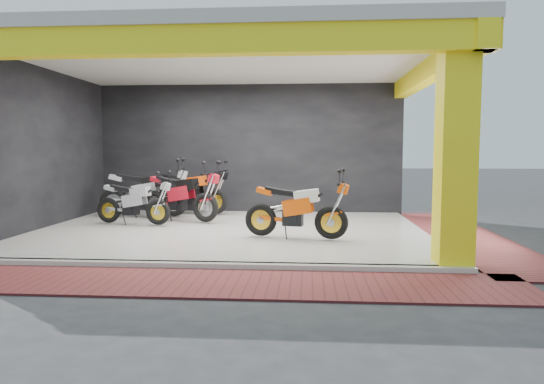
{
  "coord_description": "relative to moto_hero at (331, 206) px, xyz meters",
  "views": [
    {
      "loc": [
        1.62,
        -7.95,
        1.75
      ],
      "look_at": [
        0.89,
        1.86,
        0.9
      ],
      "focal_mm": 32.0,
      "sensor_mm": 36.0,
      "label": 1
    }
  ],
  "objects": [
    {
      "name": "paver_front",
      "position": [
        -2.05,
        -2.67,
        -0.72
      ],
      "size": [
        9.0,
        1.4,
        0.03
      ],
      "primitive_type": "cube",
      "color": "maroon",
      "rests_on": "ground"
    },
    {
      "name": "header_beam_right",
      "position": [
        1.95,
        1.13,
        2.57
      ],
      "size": [
        0.3,
        6.4,
        0.4
      ],
      "primitive_type": "cube",
      "color": "#FFEE15",
      "rests_on": "corner_column"
    },
    {
      "name": "moto_hero",
      "position": [
        0.0,
        0.0,
        0.0
      ],
      "size": [
        2.18,
        1.15,
        1.27
      ],
      "primitive_type": null,
      "rotation": [
        0.0,
        0.0,
        -0.19
      ],
      "color": "#FB560A",
      "rests_on": "showroom_floor"
    },
    {
      "name": "showroom_floor",
      "position": [
        -2.05,
        1.13,
        -0.68
      ],
      "size": [
        8.0,
        6.0,
        0.1
      ],
      "primitive_type": "cube",
      "color": "white",
      "rests_on": "ground"
    },
    {
      "name": "showroom_ceiling",
      "position": [
        -2.05,
        1.13,
        2.87
      ],
      "size": [
        8.4,
        6.4,
        0.2
      ],
      "primitive_type": "cube",
      "color": "beige",
      "rests_on": "corner_column"
    },
    {
      "name": "header_beam_front",
      "position": [
        -2.05,
        -1.87,
        2.57
      ],
      "size": [
        8.4,
        0.3,
        0.4
      ],
      "primitive_type": "cube",
      "color": "#FFEE15",
      "rests_on": "corner_column"
    },
    {
      "name": "corner_column",
      "position": [
        1.7,
        -1.62,
        1.02
      ],
      "size": [
        0.5,
        0.5,
        3.5
      ],
      "primitive_type": "cube",
      "color": "#FFEE15",
      "rests_on": "ground"
    },
    {
      "name": "moto_row_d",
      "position": [
        -3.73,
        2.81,
        0.07
      ],
      "size": [
        2.34,
        0.97,
        1.4
      ],
      "primitive_type": null,
      "rotation": [
        0.0,
        0.0,
        0.05
      ],
      "color": "#ACAFB4",
      "rests_on": "showroom_floor"
    },
    {
      "name": "moto_row_a",
      "position": [
        -3.69,
        1.45,
        -0.05
      ],
      "size": [
        1.99,
        1.04,
        1.16
      ],
      "primitive_type": null,
      "rotation": [
        0.0,
        0.0,
        -0.19
      ],
      "color": "#9DA0A4",
      "rests_on": "showroom_floor"
    },
    {
      "name": "back_wall",
      "position": [
        -2.05,
        4.23,
        1.02
      ],
      "size": [
        8.2,
        0.2,
        3.5
      ],
      "primitive_type": "cube",
      "color": "black",
      "rests_on": "ground"
    },
    {
      "name": "moto_row_c",
      "position": [
        -2.79,
        3.3,
        0.04
      ],
      "size": [
        2.32,
        1.19,
        1.35
      ],
      "primitive_type": null,
      "rotation": [
        0.0,
        0.0,
        -0.17
      ],
      "color": "black",
      "rests_on": "showroom_floor"
    },
    {
      "name": "left_wall",
      "position": [
        -6.15,
        1.13,
        1.02
      ],
      "size": [
        0.2,
        6.2,
        3.5
      ],
      "primitive_type": "cube",
      "color": "black",
      "rests_on": "ground"
    },
    {
      "name": "paver_right",
      "position": [
        2.75,
        1.13,
        -0.72
      ],
      "size": [
        1.4,
        7.0,
        0.03
      ],
      "primitive_type": "cube",
      "color": "maroon",
      "rests_on": "ground"
    },
    {
      "name": "floor_kerb",
      "position": [
        -2.05,
        -1.89,
        -0.68
      ],
      "size": [
        8.0,
        0.2,
        0.1
      ],
      "primitive_type": "cube",
      "color": "white",
      "rests_on": "ground"
    },
    {
      "name": "ground",
      "position": [
        -2.05,
        -0.87,
        -0.73
      ],
      "size": [
        80.0,
        80.0,
        0.0
      ],
      "primitive_type": "plane",
      "color": "#2D2D30",
      "rests_on": "ground"
    },
    {
      "name": "moto_row_b",
      "position": [
        -2.74,
        1.92,
        0.05
      ],
      "size": [
        2.37,
        1.59,
        1.36
      ],
      "primitive_type": null,
      "rotation": [
        0.0,
        0.0,
        -0.38
      ],
      "color": "red",
      "rests_on": "showroom_floor"
    }
  ]
}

